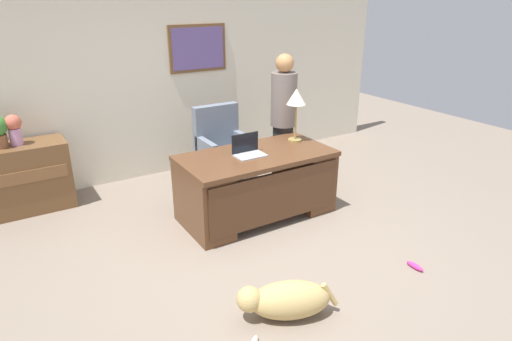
{
  "coord_description": "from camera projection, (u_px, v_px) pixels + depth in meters",
  "views": [
    {
      "loc": [
        -2.12,
        -3.08,
        2.35
      ],
      "look_at": [
        -0.03,
        0.3,
        0.75
      ],
      "focal_mm": 31.04,
      "sensor_mm": 36.0,
      "label": 1
    }
  ],
  "objects": [
    {
      "name": "dog_lying",
      "position": [
        285.0,
        300.0,
        3.4
      ],
      "size": [
        0.75,
        0.53,
        0.3
      ],
      "color": "tan",
      "rests_on": "ground_plane"
    },
    {
      "name": "dog_toy_plush",
      "position": [
        415.0,
        266.0,
        4.05
      ],
      "size": [
        0.06,
        0.18,
        0.05
      ],
      "primitive_type": "ellipsoid",
      "rotation": [
        0.0,
        0.0,
        4.74
      ],
      "color": "#D8338C",
      "rests_on": "ground_plane"
    },
    {
      "name": "laptop",
      "position": [
        248.0,
        150.0,
        4.71
      ],
      "size": [
        0.32,
        0.22,
        0.22
      ],
      "color": "#B2B5BA",
      "rests_on": "desk"
    },
    {
      "name": "armchair",
      "position": [
        223.0,
        151.0,
        5.64
      ],
      "size": [
        0.6,
        0.59,
        1.04
      ],
      "color": "slate",
      "rests_on": "ground_plane"
    },
    {
      "name": "back_wall",
      "position": [
        168.0,
        73.0,
        5.89
      ],
      "size": [
        7.0,
        0.16,
        2.7
      ],
      "color": "beige",
      "rests_on": "ground_plane"
    },
    {
      "name": "vase_with_flowers",
      "position": [
        14.0,
        128.0,
        4.81
      ],
      "size": [
        0.17,
        0.17,
        0.34
      ],
      "color": "#CB93C7",
      "rests_on": "credenza"
    },
    {
      "name": "person_standing",
      "position": [
        283.0,
        120.0,
        5.53
      ],
      "size": [
        0.32,
        0.32,
        1.68
      ],
      "color": "#262323",
      "rests_on": "ground_plane"
    },
    {
      "name": "desk_lamp",
      "position": [
        296.0,
        100.0,
        5.0
      ],
      "size": [
        0.22,
        0.22,
        0.61
      ],
      "color": "#9E8447",
      "rests_on": "desk"
    },
    {
      "name": "desk",
      "position": [
        258.0,
        183.0,
        4.88
      ],
      "size": [
        1.66,
        0.86,
        0.74
      ],
      "color": "brown",
      "rests_on": "ground_plane"
    },
    {
      "name": "credenza",
      "position": [
        2.0,
        182.0,
        4.92
      ],
      "size": [
        1.41,
        0.5,
        0.79
      ],
      "color": "brown",
      "rests_on": "ground_plane"
    },
    {
      "name": "ground_plane",
      "position": [
        275.0,
        250.0,
        4.34
      ],
      "size": [
        12.0,
        12.0,
        0.0
      ],
      "primitive_type": "plane",
      "color": "gray"
    }
  ]
}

